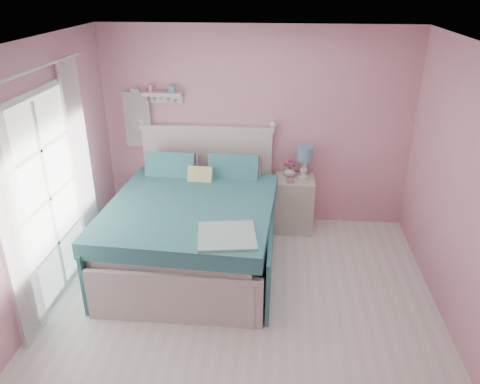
% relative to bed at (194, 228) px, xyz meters
% --- Properties ---
extents(floor, '(4.50, 4.50, 0.00)m').
position_rel_bed_xyz_m(floor, '(0.64, -1.10, -0.43)').
color(floor, silver).
rests_on(floor, ground).
extents(room_shell, '(4.50, 4.50, 4.50)m').
position_rel_bed_xyz_m(room_shell, '(0.64, -1.10, 1.15)').
color(room_shell, pink).
rests_on(room_shell, floor).
extents(bed, '(1.91, 2.34, 1.34)m').
position_rel_bed_xyz_m(bed, '(0.00, 0.00, 0.00)').
color(bed, silver).
rests_on(bed, floor).
extents(nightstand, '(0.50, 0.49, 0.73)m').
position_rel_bed_xyz_m(nightstand, '(1.17, 0.89, -0.07)').
color(nightstand, beige).
rests_on(nightstand, floor).
extents(table_lamp, '(0.20, 0.20, 0.41)m').
position_rel_bed_xyz_m(table_lamp, '(1.28, 0.96, 0.58)').
color(table_lamp, white).
rests_on(table_lamp, nightstand).
extents(vase, '(0.19, 0.19, 0.16)m').
position_rel_bed_xyz_m(vase, '(1.10, 0.93, 0.38)').
color(vase, silver).
rests_on(vase, nightstand).
extents(teacup, '(0.12, 0.12, 0.07)m').
position_rel_bed_xyz_m(teacup, '(1.11, 0.75, 0.33)').
color(teacup, '#D18C99').
rests_on(teacup, nightstand).
extents(roses, '(0.14, 0.11, 0.12)m').
position_rel_bed_xyz_m(roses, '(1.09, 0.93, 0.50)').
color(roses, '#C14274').
rests_on(roses, vase).
extents(wall_shelf, '(0.50, 0.15, 0.25)m').
position_rel_bed_xyz_m(wall_shelf, '(-0.55, 1.09, 1.30)').
color(wall_shelf, silver).
rests_on(wall_shelf, room_shell).
extents(hanging_dress, '(0.34, 0.03, 0.72)m').
position_rel_bed_xyz_m(hanging_dress, '(-0.91, 1.08, 0.97)').
color(hanging_dress, white).
rests_on(hanging_dress, room_shell).
extents(french_door, '(0.04, 1.32, 2.16)m').
position_rel_bed_xyz_m(french_door, '(-1.33, -0.70, 0.64)').
color(french_door, silver).
rests_on(french_door, floor).
extents(curtain_near, '(0.04, 0.40, 2.32)m').
position_rel_bed_xyz_m(curtain_near, '(-1.28, -1.44, 0.75)').
color(curtain_near, white).
rests_on(curtain_near, floor).
extents(curtain_far, '(0.04, 0.40, 2.32)m').
position_rel_bed_xyz_m(curtain_far, '(-1.28, 0.05, 0.75)').
color(curtain_far, white).
rests_on(curtain_far, floor).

